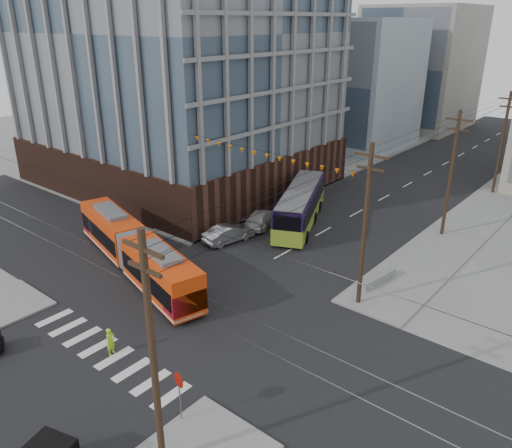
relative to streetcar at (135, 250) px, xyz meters
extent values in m
plane|color=slate|center=(6.84, -4.47, -1.70)|extent=(160.00, 160.00, 0.00)
cube|color=#381E16|center=(-15.16, 18.53, 12.60)|extent=(30.00, 25.00, 28.60)
cube|color=#8C99A5|center=(-10.16, 47.53, 7.30)|extent=(18.00, 16.00, 18.00)
cube|color=gray|center=(-7.16, 67.53, 8.30)|extent=(16.00, 18.00, 20.00)
cylinder|color=black|center=(15.34, -10.47, 3.80)|extent=(0.30, 0.30, 11.00)
imported|color=#9D9EA2|center=(1.77, 8.45, -0.94)|extent=(2.45, 4.82, 1.51)
imported|color=#B5B5B5|center=(1.62, 13.03, -0.98)|extent=(3.55, 5.38, 1.45)
imported|color=slate|center=(1.44, 20.05, -1.07)|extent=(2.74, 4.82, 1.27)
imported|color=#A4F11F|center=(7.20, -7.30, -0.87)|extent=(0.52, 0.68, 1.66)
cube|color=gray|center=(15.14, 9.78, -1.33)|extent=(1.34, 3.75, 0.73)
camera|label=1|loc=(28.60, -20.16, 15.99)|focal=35.00mm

